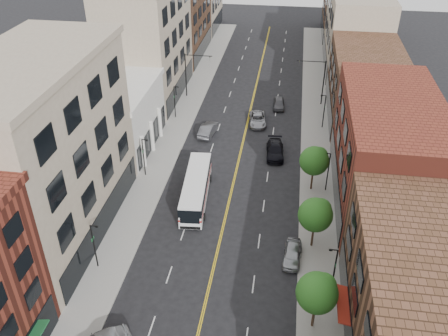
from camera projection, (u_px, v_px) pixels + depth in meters
The scene contains 27 objects.
sidewalk_left at pixel (174, 134), 67.82m from camera, with size 4.00×110.00×0.15m, color gray.
sidewalk_right at pixel (316, 144), 65.34m from camera, with size 4.00×110.00×0.15m, color gray.
bldg_l_tanoffice at pixel (44, 156), 45.57m from camera, with size 10.00×22.00×18.00m, color gray.
bldg_l_white at pixel (114, 118), 63.24m from camera, with size 10.00×14.00×8.00m, color silver.
bldg_l_far_a at pixel (147, 42), 74.66m from camera, with size 10.00×20.00×18.00m, color gray.
bldg_l_far_b at pixel (177, 17), 92.09m from camera, with size 10.00×20.00×15.00m, color #513320.
bldg_r_mid at pixel (387, 151), 52.11m from camera, with size 10.00×22.00×12.00m, color maroon.
bldg_r_far_a at pixel (366, 85), 70.11m from camera, with size 10.00×20.00×10.00m, color #513320.
bldg_r_far_b at pixel (356, 30), 86.47m from camera, with size 10.00×22.00×14.00m, color gray.
bldg_r_far_c at pixel (347, 10), 103.91m from camera, with size 10.00×18.00×11.00m, color #513320.
tree_r_1 at pixel (318, 292), 37.52m from camera, with size 3.40×3.40×5.59m.
tree_r_2 at pixel (316, 214), 45.83m from camera, with size 3.40×3.40×5.59m.
tree_r_3 at pixel (315, 160), 54.13m from camera, with size 3.40×3.40×5.59m.
lamp_l_1 at pixel (94, 244), 43.94m from camera, with size 0.81×0.55×5.05m.
lamp_l_2 at pixel (144, 155), 57.23m from camera, with size 0.81×0.55×5.05m.
lamp_l_3 at pixel (175, 100), 70.53m from camera, with size 0.81×0.55×5.05m.
lamp_r_1 at pixel (334, 269), 41.21m from camera, with size 0.81×0.55×5.05m.
lamp_r_2 at pixel (328, 170), 54.51m from camera, with size 0.81×0.55×5.05m.
lamp_r_3 at pixel (324, 110), 67.80m from camera, with size 0.81×0.55×5.05m.
signal_mast_left at pixel (190, 70), 76.18m from camera, with size 4.49×0.18×7.20m.
signal_mast_right at pixel (319, 77), 73.63m from camera, with size 4.49×0.18×7.20m.
city_bus at pixel (196, 187), 53.80m from camera, with size 3.41×11.46×2.90m.
car_parked_far at pixel (292, 254), 46.04m from camera, with size 1.71×4.26×1.45m, color #94979B.
car_lane_behind at pixel (208, 129), 67.33m from camera, with size 1.73×4.97×1.64m, color #46474B.
car_lane_a at pixel (275, 150), 62.46m from camera, with size 2.24×5.50×1.60m, color black.
car_lane_b at pixel (258, 119), 70.18m from camera, with size 2.40×5.20×1.45m, color #999BA0.
car_lane_c at pixel (279, 103), 74.80m from camera, with size 1.72×4.29×1.46m, color #45454A.
Camera 1 is at (5.88, -22.95, 32.71)m, focal length 38.00 mm.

